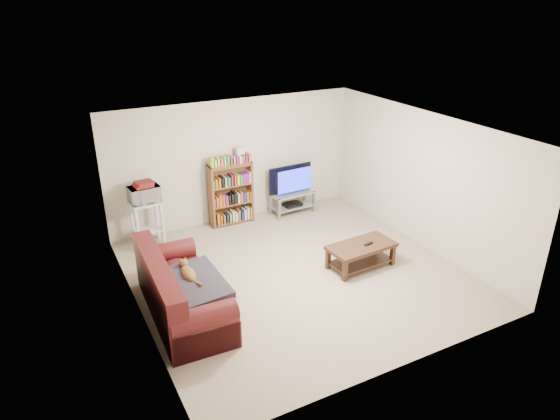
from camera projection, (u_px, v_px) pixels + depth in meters
floor at (297, 274)px, 8.13m from camera, size 5.00×5.00×0.00m
ceiling at (299, 130)px, 7.16m from camera, size 5.00×5.00×0.00m
wall_back at (234, 161)px, 9.67m from camera, size 5.00×0.00×5.00m
wall_front at (407, 284)px, 5.61m from camera, size 5.00×0.00×5.00m
wall_left at (133, 241)px, 6.58m from camera, size 0.00×5.00×5.00m
wall_right at (422, 180)px, 8.70m from camera, size 0.00×5.00×5.00m
sofa at (178, 295)px, 6.98m from camera, size 0.99×2.14×0.90m
blanket at (193, 284)px, 6.85m from camera, size 0.87×1.10×0.19m
cat at (188, 274)px, 6.98m from camera, size 0.25×0.58×0.17m
coffee_table at (361, 251)px, 8.23m from camera, size 1.16×0.64×0.41m
remote at (368, 244)px, 8.18m from camera, size 0.19×0.09×0.02m
tv_stand at (292, 199)px, 10.23m from camera, size 0.92×0.46×0.45m
television at (293, 180)px, 10.06m from camera, size 0.98×0.18×0.56m
dvd_player at (292, 204)px, 10.28m from camera, size 0.37×0.27×0.06m
bookshelf at (231, 193)px, 9.66m from camera, size 0.86×0.28×1.24m
shelf_clutter at (234, 157)px, 9.42m from camera, size 0.63×0.20×0.28m
microwave_stand at (147, 218)px, 8.84m from camera, size 0.56×0.43×0.84m
microwave at (144, 194)px, 8.66m from camera, size 0.55×0.40×0.29m
game_boxes at (143, 185)px, 8.59m from camera, size 0.33×0.30×0.05m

